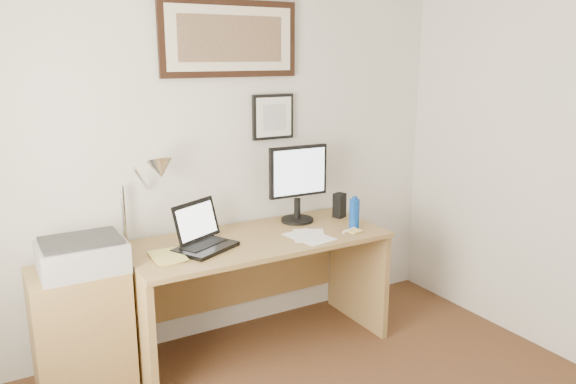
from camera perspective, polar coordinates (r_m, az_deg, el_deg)
wall_back at (r=3.64m, az=-7.96°, el=4.11°), size 3.50×0.02×2.50m
side_cabinet at (r=3.39m, az=-20.22°, el=-13.21°), size 0.50×0.40×0.73m
water_bottle at (r=3.69m, az=6.75°, el=-2.19°), size 0.07×0.07×0.19m
bottle_cap at (r=3.66m, az=6.80°, el=-0.61°), size 0.03×0.03×0.02m
speaker at (r=3.91m, az=5.24°, el=-1.36°), size 0.09×0.09×0.17m
paper_sheet_a at (r=3.51m, az=2.15°, el=-4.56°), size 0.26×0.33×0.00m
paper_sheet_b at (r=3.52m, az=2.17°, el=-4.44°), size 0.30×0.33×0.00m
sticky_pad at (r=3.62m, az=6.69°, el=-3.95°), size 0.10×0.10×0.01m
marker_pen at (r=3.64m, az=6.28°, el=-3.85°), size 0.14×0.06×0.02m
book at (r=3.20m, az=-13.62°, el=-6.64°), size 0.17×0.24×0.02m
desk at (r=3.65m, az=-3.66°, el=-7.78°), size 1.60×0.70×0.75m
laptop at (r=3.34m, az=-8.70°, el=-4.62°), size 0.41×0.43×0.26m
lcd_monitor at (r=3.75m, az=1.03°, el=1.23°), size 0.42×0.22×0.52m
printer at (r=3.20m, az=-20.19°, el=-6.02°), size 0.44×0.34×0.18m
desk_lamp at (r=3.35m, az=-13.18°, el=1.93°), size 0.29×0.27×0.53m
picture_large at (r=3.63m, az=-5.89°, el=15.23°), size 0.92×0.04×0.47m
picture_small at (r=3.78m, az=-1.52°, el=7.64°), size 0.30×0.03×0.30m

